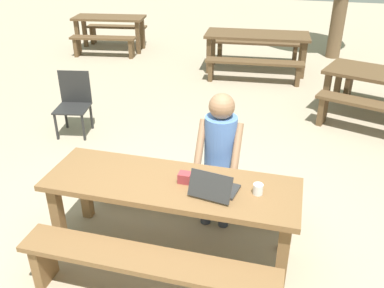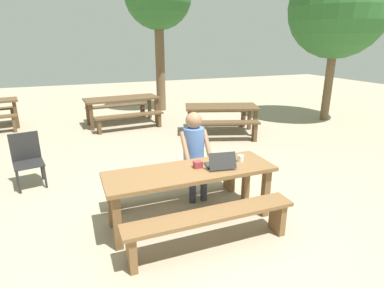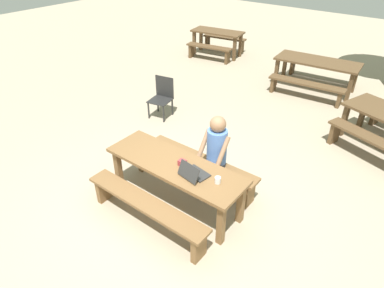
{
  "view_description": "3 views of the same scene",
  "coord_description": "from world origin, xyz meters",
  "px_view_note": "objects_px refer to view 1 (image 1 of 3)",
  "views": [
    {
      "loc": [
        0.92,
        -2.78,
        2.64
      ],
      "look_at": [
        0.12,
        0.25,
        0.98
      ],
      "focal_mm": 38.74,
      "sensor_mm": 36.0,
      "label": 1
    },
    {
      "loc": [
        -1.32,
        -3.39,
        2.27
      ],
      "look_at": [
        0.12,
        0.25,
        0.98
      ],
      "focal_mm": 29.28,
      "sensor_mm": 36.0,
      "label": 2
    },
    {
      "loc": [
        2.57,
        -2.93,
        3.59
      ],
      "look_at": [
        0.12,
        0.25,
        0.98
      ],
      "focal_mm": 31.58,
      "sensor_mm": 36.0,
      "label": 3
    }
  ],
  "objects_px": {
    "laptop": "(214,187)",
    "picnic_table_rear": "(109,23)",
    "coffee_mug": "(258,189)",
    "picnic_table_mid": "(257,39)",
    "small_pouch": "(185,178)",
    "plastic_chair": "(74,102)",
    "person_seated": "(220,148)",
    "picnic_table_front": "(171,193)"
  },
  "relations": [
    {
      "from": "coffee_mug",
      "to": "person_seated",
      "type": "xyz_separation_m",
      "value": [
        -0.43,
        0.58,
        0.01
      ]
    },
    {
      "from": "coffee_mug",
      "to": "plastic_chair",
      "type": "distance_m",
      "value": 3.44
    },
    {
      "from": "laptop",
      "to": "plastic_chair",
      "type": "height_order",
      "value": "laptop"
    },
    {
      "from": "laptop",
      "to": "small_pouch",
      "type": "xyz_separation_m",
      "value": [
        -0.27,
        0.1,
        -0.01
      ]
    },
    {
      "from": "small_pouch",
      "to": "picnic_table_mid",
      "type": "relative_size",
      "value": 0.05
    },
    {
      "from": "picnic_table_front",
      "to": "laptop",
      "type": "bearing_deg",
      "value": -9.55
    },
    {
      "from": "coffee_mug",
      "to": "picnic_table_rear",
      "type": "xyz_separation_m",
      "value": [
        -4.17,
        6.18,
        -0.14
      ]
    },
    {
      "from": "picnic_table_front",
      "to": "laptop",
      "type": "relative_size",
      "value": 5.51
    },
    {
      "from": "picnic_table_rear",
      "to": "person_seated",
      "type": "bearing_deg",
      "value": -64.93
    },
    {
      "from": "picnic_table_front",
      "to": "plastic_chair",
      "type": "distance_m",
      "value": 2.88
    },
    {
      "from": "small_pouch",
      "to": "picnic_table_mid",
      "type": "xyz_separation_m",
      "value": [
        -0.06,
        5.45,
        -0.12
      ]
    },
    {
      "from": "laptop",
      "to": "picnic_table_rear",
      "type": "bearing_deg",
      "value": -49.38
    },
    {
      "from": "person_seated",
      "to": "picnic_table_mid",
      "type": "relative_size",
      "value": 0.63
    },
    {
      "from": "laptop",
      "to": "picnic_table_mid",
      "type": "distance_m",
      "value": 5.55
    },
    {
      "from": "laptop",
      "to": "person_seated",
      "type": "height_order",
      "value": "person_seated"
    },
    {
      "from": "coffee_mug",
      "to": "small_pouch",
      "type": "bearing_deg",
      "value": 178.49
    },
    {
      "from": "picnic_table_mid",
      "to": "picnic_table_rear",
      "type": "relative_size",
      "value": 1.22
    },
    {
      "from": "plastic_chair",
      "to": "picnic_table_front",
      "type": "bearing_deg",
      "value": -54.94
    },
    {
      "from": "small_pouch",
      "to": "picnic_table_rear",
      "type": "distance_m",
      "value": 7.12
    },
    {
      "from": "picnic_table_front",
      "to": "laptop",
      "type": "distance_m",
      "value": 0.42
    },
    {
      "from": "small_pouch",
      "to": "plastic_chair",
      "type": "distance_m",
      "value": 2.95
    },
    {
      "from": "laptop",
      "to": "picnic_table_mid",
      "type": "height_order",
      "value": "laptop"
    },
    {
      "from": "coffee_mug",
      "to": "picnic_table_mid",
      "type": "relative_size",
      "value": 0.04
    },
    {
      "from": "coffee_mug",
      "to": "picnic_table_front",
      "type": "bearing_deg",
      "value": -178.77
    },
    {
      "from": "picnic_table_front",
      "to": "picnic_table_rear",
      "type": "relative_size",
      "value": 1.26
    },
    {
      "from": "coffee_mug",
      "to": "person_seated",
      "type": "distance_m",
      "value": 0.72
    },
    {
      "from": "picnic_table_front",
      "to": "small_pouch",
      "type": "xyz_separation_m",
      "value": [
        0.11,
        0.03,
        0.15
      ]
    },
    {
      "from": "laptop",
      "to": "picnic_table_rear",
      "type": "distance_m",
      "value": 7.34
    },
    {
      "from": "person_seated",
      "to": "plastic_chair",
      "type": "distance_m",
      "value": 2.76
    },
    {
      "from": "plastic_chair",
      "to": "laptop",
      "type": "bearing_deg",
      "value": -50.97
    },
    {
      "from": "laptop",
      "to": "picnic_table_rear",
      "type": "relative_size",
      "value": 0.23
    },
    {
      "from": "person_seated",
      "to": "coffee_mug",
      "type": "bearing_deg",
      "value": -53.45
    },
    {
      "from": "person_seated",
      "to": "plastic_chair",
      "type": "bearing_deg",
      "value": 149.16
    },
    {
      "from": "plastic_chair",
      "to": "picnic_table_mid",
      "type": "xyz_separation_m",
      "value": [
        2.12,
        3.47,
        0.2
      ]
    },
    {
      "from": "picnic_table_front",
      "to": "picnic_table_mid",
      "type": "xyz_separation_m",
      "value": [
        0.06,
        5.48,
        0.03
      ]
    },
    {
      "from": "coffee_mug",
      "to": "person_seated",
      "type": "height_order",
      "value": "person_seated"
    },
    {
      "from": "laptop",
      "to": "picnic_table_mid",
      "type": "relative_size",
      "value": 0.19
    },
    {
      "from": "small_pouch",
      "to": "coffee_mug",
      "type": "bearing_deg",
      "value": -1.51
    },
    {
      "from": "picnic_table_mid",
      "to": "picnic_table_rear",
      "type": "height_order",
      "value": "picnic_table_rear"
    },
    {
      "from": "picnic_table_rear",
      "to": "small_pouch",
      "type": "bearing_deg",
      "value": -68.68
    },
    {
      "from": "coffee_mug",
      "to": "plastic_chair",
      "type": "height_order",
      "value": "plastic_chair"
    },
    {
      "from": "person_seated",
      "to": "plastic_chair",
      "type": "height_order",
      "value": "person_seated"
    }
  ]
}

